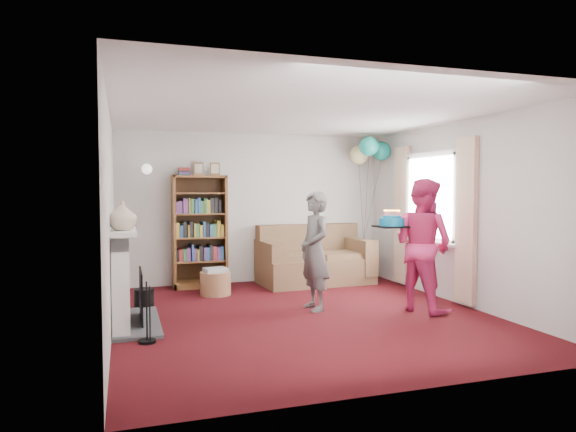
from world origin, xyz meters
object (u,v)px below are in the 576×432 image
object	(u,v)px
bookcase	(199,232)
sofa	(314,261)
person_magenta	(423,245)
person_striped	(315,251)
birthday_cake	(392,222)

from	to	relation	value
bookcase	sofa	world-z (taller)	bookcase
bookcase	person_magenta	size ratio (longest dim) A/B	1.17
person_magenta	person_striped	bearing A→B (deg)	49.31
bookcase	person_striped	distance (m)	2.38
person_striped	birthday_cake	xyz separation A→B (m)	(0.90, -0.38, 0.38)
bookcase	birthday_cake	size ratio (longest dim) A/B	5.25
sofa	person_striped	distance (m)	1.99
sofa	birthday_cake	world-z (taller)	birthday_cake
sofa	person_striped	xyz separation A→B (m)	(-0.68, -1.82, 0.41)
person_striped	person_magenta	world-z (taller)	person_magenta
bookcase	sofa	distance (m)	1.96
bookcase	sofa	xyz separation A→B (m)	(1.88, -0.23, -0.52)
person_magenta	birthday_cake	size ratio (longest dim) A/B	4.47
person_magenta	bookcase	bearing A→B (deg)	23.92
person_striped	person_magenta	size ratio (longest dim) A/B	0.90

